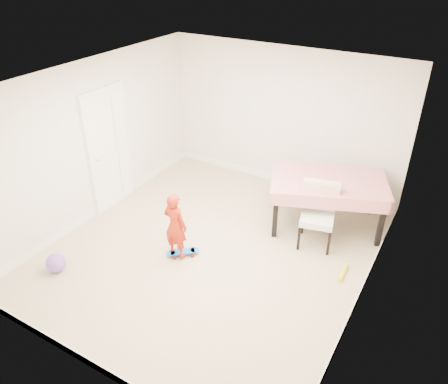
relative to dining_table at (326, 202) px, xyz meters
The scene contains 17 objects.
ground 2.02m from the dining_table, 129.35° to the right, with size 5.00×5.00×0.00m, color tan.
ceiling 2.92m from the dining_table, 129.35° to the right, with size 4.50×5.00×0.04m, color white.
wall_back 1.80m from the dining_table, 142.73° to the left, with size 4.50×0.04×2.60m, color silver.
wall_front 4.29m from the dining_table, 107.35° to the right, with size 4.50×0.04×2.60m, color silver.
wall_left 3.90m from the dining_table, 156.32° to the right, with size 0.04×5.00×2.60m, color silver.
wall_right 2.01m from the dining_table, 57.37° to the right, with size 0.04×5.00×2.60m, color silver.
door 3.73m from the dining_table, 160.55° to the right, with size 0.10×0.94×2.11m, color white.
baseboard_back 1.62m from the dining_table, 142.44° to the left, with size 4.50×0.02×0.12m, color white.
baseboard_front 4.22m from the dining_table, 107.31° to the right, with size 4.50×0.02×0.12m, color white.
baseboard_left 3.83m from the dining_table, 156.38° to the right, with size 0.02×5.00×0.12m, color white.
baseboard_right 1.86m from the dining_table, 57.10° to the right, with size 0.02×5.00×0.12m, color white.
dining_table is the anchor object (origin of this frame).
dining_chair 0.60m from the dining_table, 84.72° to the right, with size 0.55×0.63×1.00m, color white, non-canonical shape.
skateboard 2.46m from the dining_table, 129.70° to the right, with size 0.50×0.18×0.07m, color blue, non-canonical shape.
child 2.52m from the dining_table, 129.87° to the right, with size 0.38×0.25×1.05m, color red.
balloon 4.24m from the dining_table, 133.42° to the right, with size 0.28×0.28×0.28m, color #8452C6.
foam_toy 1.33m from the dining_table, 58.21° to the right, with size 0.06×0.06×0.40m, color yellow.
Camera 1 is at (2.86, -4.53, 4.16)m, focal length 35.00 mm.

